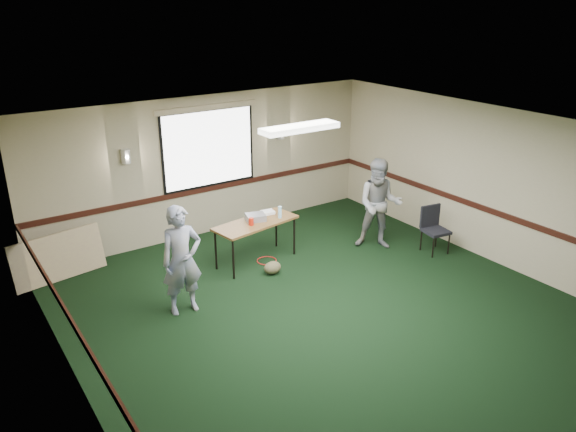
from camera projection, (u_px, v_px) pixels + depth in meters
ground at (338, 320)px, 8.13m from camera, size 8.00×8.00×0.00m
room_shell at (260, 179)px, 9.19m from camera, size 8.00×8.02×8.00m
folding_table at (256, 225)px, 9.67m from camera, size 1.58×0.84×0.75m
projector at (256, 217)px, 9.71m from camera, size 0.39×0.35×0.11m
game_console at (268, 212)px, 10.00m from camera, size 0.24×0.21×0.06m
red_cup at (251, 222)px, 9.50m from camera, size 0.08×0.08×0.13m
water_bottle at (280, 212)px, 9.79m from camera, size 0.06×0.06×0.21m
duffel_bag at (272, 268)px, 9.45m from camera, size 0.34×0.28×0.22m
cable_coil at (267, 261)px, 9.93m from camera, size 0.45×0.45×0.02m
folded_table at (58, 257)px, 9.20m from camera, size 1.53×0.48×0.77m
conference_chair at (433, 225)px, 10.18m from camera, size 0.48×0.49×0.85m
person_left at (182, 260)px, 8.09m from camera, size 0.63×0.44×1.65m
person_right at (379, 204)px, 10.20m from camera, size 1.04×1.03×1.69m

